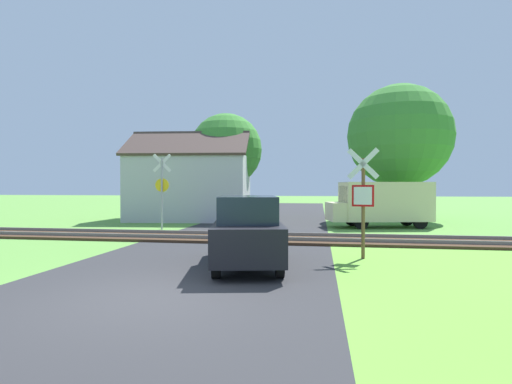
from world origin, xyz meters
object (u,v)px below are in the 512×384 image
(crossing_sign_far, at_px, (162,186))
(mail_truck, at_px, (381,202))
(parked_car, at_px, (248,231))
(house, at_px, (192,186))
(tree_center, at_px, (226,150))
(tree_right, at_px, (399,136))
(stop_sign_near, at_px, (363,197))

(crossing_sign_far, xyz_separation_m, mail_truck, (10.36, 2.59, -0.82))
(crossing_sign_far, distance_m, parked_car, 9.73)
(house, height_order, tree_center, tree_center)
(house, xyz_separation_m, mail_truck, (10.80, -3.17, -0.83))
(mail_truck, bearing_deg, house, 62.12)
(crossing_sign_far, xyz_separation_m, parked_car, (5.53, -7.92, -1.17))
(house, height_order, mail_truck, house)
(crossing_sign_far, xyz_separation_m, tree_center, (1.32, 7.50, 2.35))
(tree_center, relative_size, parked_car, 1.60)
(house, height_order, tree_right, tree_right)
(mail_truck, xyz_separation_m, parked_car, (-4.82, -10.51, -0.34))
(tree_center, xyz_separation_m, mail_truck, (9.03, -4.90, -3.17))
(stop_sign_near, distance_m, tree_right, 14.61)
(parked_car, bearing_deg, stop_sign_near, 16.34)
(tree_right, xyz_separation_m, mail_truck, (-1.74, -4.78, -3.84))
(parked_car, bearing_deg, crossing_sign_far, 114.31)
(stop_sign_near, xyz_separation_m, crossing_sign_far, (-8.53, 6.39, 0.34))
(house, distance_m, parked_car, 14.97)
(tree_center, bearing_deg, stop_sign_near, -62.58)
(house, distance_m, tree_right, 13.00)
(stop_sign_near, distance_m, tree_center, 15.87)
(house, distance_m, tree_center, 3.41)
(crossing_sign_far, relative_size, tree_right, 0.44)
(house, height_order, parked_car, house)
(house, xyz_separation_m, tree_right, (12.54, 1.62, 3.01))
(parked_car, bearing_deg, tree_center, 94.63)
(tree_right, relative_size, tree_center, 1.21)
(crossing_sign_far, distance_m, mail_truck, 10.71)
(tree_center, bearing_deg, mail_truck, -28.50)
(stop_sign_near, distance_m, parked_car, 3.46)
(house, distance_m, mail_truck, 11.29)
(stop_sign_near, relative_size, tree_center, 0.46)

